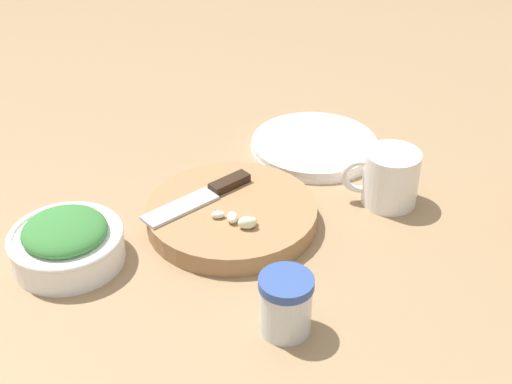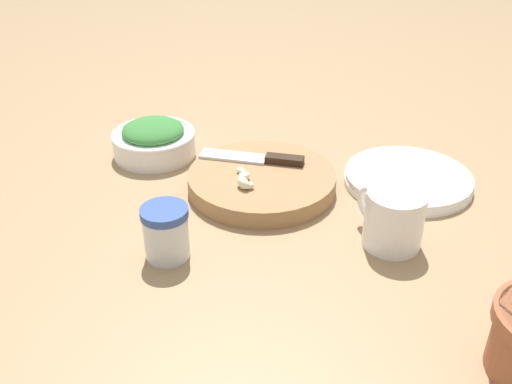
{
  "view_description": "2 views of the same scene",
  "coord_description": "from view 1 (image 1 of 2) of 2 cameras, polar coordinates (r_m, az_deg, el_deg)",
  "views": [
    {
      "loc": [
        0.68,
        0.43,
        0.62
      ],
      "look_at": [
        0.03,
        -0.03,
        0.09
      ],
      "focal_mm": 50.0,
      "sensor_mm": 36.0,
      "label": 1
    },
    {
      "loc": [
        0.03,
        0.75,
        0.49
      ],
      "look_at": [
        0.02,
        -0.01,
        0.04
      ],
      "focal_mm": 40.0,
      "sensor_mm": 36.0,
      "label": 2
    }
  ],
  "objects": [
    {
      "name": "ground_plane",
      "position": [
        1.02,
        2.39,
        -3.94
      ],
      "size": [
        5.0,
        5.0,
        0.0
      ],
      "primitive_type": "plane",
      "color": "#997A56"
    },
    {
      "name": "cutting_board",
      "position": [
        1.04,
        -1.95,
        -1.82
      ],
      "size": [
        0.25,
        0.25,
        0.03
      ],
      "color": "#9E754C",
      "rests_on": "ground_plane"
    },
    {
      "name": "chef_knife",
      "position": [
        1.05,
        -4.12,
        -0.26
      ],
      "size": [
        0.18,
        0.07,
        0.01
      ],
      "rotation": [
        0.0,
        0.0,
        4.48
      ],
      "color": "black",
      "rests_on": "cutting_board"
    },
    {
      "name": "garlic_cloves",
      "position": [
        0.99,
        -1.33,
        -2.25
      ],
      "size": [
        0.03,
        0.07,
        0.02
      ],
      "color": "#EFE0C8",
      "rests_on": "cutting_board"
    },
    {
      "name": "herb_bowl",
      "position": [
        1.0,
        -14.92,
        -3.87
      ],
      "size": [
        0.16,
        0.16,
        0.07
      ],
      "color": "white",
      "rests_on": "ground_plane"
    },
    {
      "name": "spice_jar",
      "position": [
        0.86,
        2.39,
        -8.94
      ],
      "size": [
        0.07,
        0.07,
        0.08
      ],
      "color": "silver",
      "rests_on": "ground_plane"
    },
    {
      "name": "coffee_mug",
      "position": [
        1.09,
        10.58,
        1.14
      ],
      "size": [
        0.09,
        0.11,
        0.09
      ],
      "color": "white",
      "rests_on": "ground_plane"
    },
    {
      "name": "plate_stack",
      "position": [
        1.23,
        4.69,
        3.7
      ],
      "size": [
        0.22,
        0.22,
        0.02
      ],
      "color": "white",
      "rests_on": "ground_plane"
    }
  ]
}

